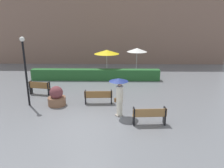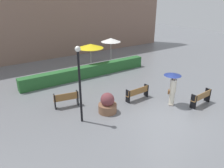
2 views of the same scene
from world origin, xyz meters
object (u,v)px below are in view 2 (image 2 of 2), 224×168
bench_near_right (201,97)px  lamp_post (79,78)px  pedestrian_with_umbrella (173,84)px  planter_pot (107,104)px  patio_umbrella_yellow (90,46)px  patio_umbrella_white (111,40)px  bench_mid_center (138,92)px  bench_far_left (66,99)px

bench_near_right → lamp_post: (-6.95, 2.45, 1.99)m
pedestrian_with_umbrella → planter_pot: 4.12m
planter_pot → patio_umbrella_yellow: 7.68m
bench_near_right → patio_umbrella_white: patio_umbrella_white is taller
pedestrian_with_umbrella → planter_pot: bearing=159.6°
bench_mid_center → planter_pot: planter_pot is taller
pedestrian_with_umbrella → bench_near_right: bearing=-36.4°
bench_far_left → pedestrian_with_umbrella: bearing=-31.4°
pedestrian_with_umbrella → patio_umbrella_yellow: size_ratio=0.85×
bench_near_right → patio_umbrella_yellow: bearing=104.8°
bench_far_left → bench_near_right: (6.97, -4.45, -0.02)m
planter_pot → bench_near_right: bearing=-25.4°
bench_mid_center → lamp_post: bearing=-175.5°
patio_umbrella_yellow → patio_umbrella_white: (2.78, 1.02, 0.04)m
bench_far_left → bench_mid_center: 4.54m
bench_far_left → patio_umbrella_yellow: bearing=48.0°
bench_near_right → patio_umbrella_yellow: (-2.49, 9.44, 1.74)m
pedestrian_with_umbrella → patio_umbrella_yellow: 8.45m
lamp_post → patio_umbrella_white: (7.24, 8.01, -0.20)m
lamp_post → patio_umbrella_yellow: size_ratio=1.68×
bench_mid_center → patio_umbrella_white: size_ratio=0.70×
bench_far_left → planter_pot: planter_pot is taller
bench_near_right → patio_umbrella_white: size_ratio=0.67×
lamp_post → patio_umbrella_white: size_ratio=1.66×
bench_near_right → bench_mid_center: size_ratio=0.97×
patio_umbrella_yellow → pedestrian_with_umbrella: bearing=-83.2°
lamp_post → bench_far_left: bearing=90.6°
planter_pot → lamp_post: size_ratio=0.29×
bench_near_right → patio_umbrella_white: 10.61m
bench_far_left → patio_umbrella_white: (7.26, 6.01, 1.76)m
bench_far_left → bench_mid_center: size_ratio=0.88×
bench_far_left → planter_pot: size_ratio=1.26×
bench_near_right → patio_umbrella_yellow: size_ratio=0.69×
bench_far_left → patio_umbrella_yellow: 6.93m
bench_mid_center → patio_umbrella_yellow: size_ratio=0.71×
planter_pot → pedestrian_with_umbrella: bearing=-20.4°
planter_pot → lamp_post: (-1.69, -0.04, 2.00)m
bench_mid_center → planter_pot: bearing=-173.5°
bench_far_left → planter_pot: bearing=-48.8°
bench_mid_center → pedestrian_with_umbrella: pedestrian_with_umbrella is taller
bench_mid_center → pedestrian_with_umbrella: size_ratio=0.83×
planter_pot → lamp_post: 2.62m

